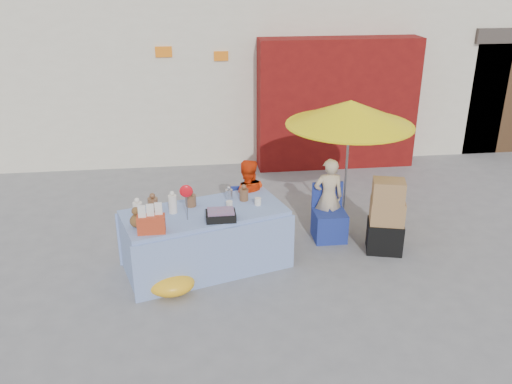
{
  "coord_description": "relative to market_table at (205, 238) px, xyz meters",
  "views": [
    {
      "loc": [
        -0.75,
        -6.25,
        3.94
      ],
      "look_at": [
        0.1,
        0.6,
        1.0
      ],
      "focal_mm": 38.0,
      "sensor_mm": 36.0,
      "label": 1
    }
  ],
  "objects": [
    {
      "name": "vendor_orange",
      "position": [
        0.66,
        0.74,
        0.21
      ],
      "size": [
        0.63,
        0.49,
        1.29
      ],
      "primitive_type": "imported",
      "rotation": [
        0.0,
        0.0,
        3.13
      ],
      "color": "#F2390C",
      "rests_on": "ground"
    },
    {
      "name": "umbrella",
      "position": [
        2.21,
        0.89,
        1.45
      ],
      "size": [
        1.9,
        1.9,
        2.09
      ],
      "color": "gray",
      "rests_on": "ground"
    },
    {
      "name": "market_table",
      "position": [
        0.0,
        0.0,
        0.0
      ],
      "size": [
        2.42,
        1.62,
        1.34
      ],
      "rotation": [
        0.0,
        0.0,
        0.29
      ],
      "color": "#879ED8",
      "rests_on": "ground"
    },
    {
      "name": "chair_left",
      "position": [
        0.66,
        0.61,
        -0.18
      ],
      "size": [
        0.48,
        0.47,
        0.85
      ],
      "rotation": [
        0.0,
        0.0,
        -0.01
      ],
      "color": "navy",
      "rests_on": "ground"
    },
    {
      "name": "tarp_bundle",
      "position": [
        -0.47,
        -0.62,
        -0.3
      ],
      "size": [
        0.74,
        0.67,
        0.27
      ],
      "primitive_type": "ellipsoid",
      "rotation": [
        0.0,
        0.0,
        0.36
      ],
      "color": "yellow",
      "rests_on": "ground"
    },
    {
      "name": "ground",
      "position": [
        0.63,
        -0.38,
        -0.44
      ],
      "size": [
        80.0,
        80.0,
        0.0
      ],
      "primitive_type": "plane",
      "color": "slate",
      "rests_on": "ground"
    },
    {
      "name": "vendor_beige",
      "position": [
        1.91,
        0.74,
        0.19
      ],
      "size": [
        0.46,
        0.3,
        1.25
      ],
      "primitive_type": "imported",
      "rotation": [
        0.0,
        0.0,
        3.13
      ],
      "color": "#CCB490",
      "rests_on": "ground"
    },
    {
      "name": "box_stack",
      "position": [
        2.62,
        0.12,
        0.08
      ],
      "size": [
        0.6,
        0.53,
        1.12
      ],
      "rotation": [
        0.0,
        0.0,
        -0.26
      ],
      "color": "black",
      "rests_on": "ground"
    },
    {
      "name": "chair_right",
      "position": [
        1.91,
        0.61,
        -0.18
      ],
      "size": [
        0.48,
        0.47,
        0.85
      ],
      "rotation": [
        0.0,
        0.0,
        -0.01
      ],
      "color": "navy",
      "rests_on": "ground"
    }
  ]
}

